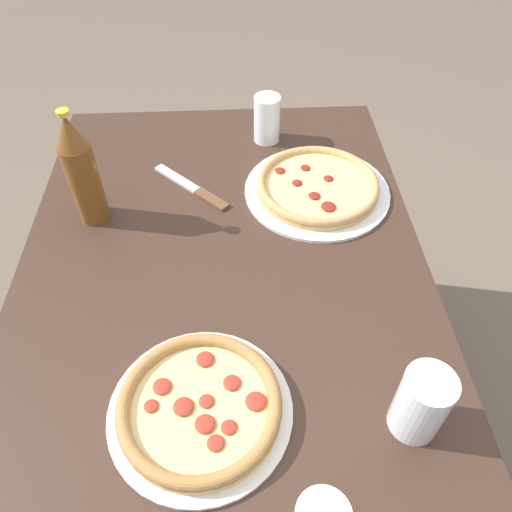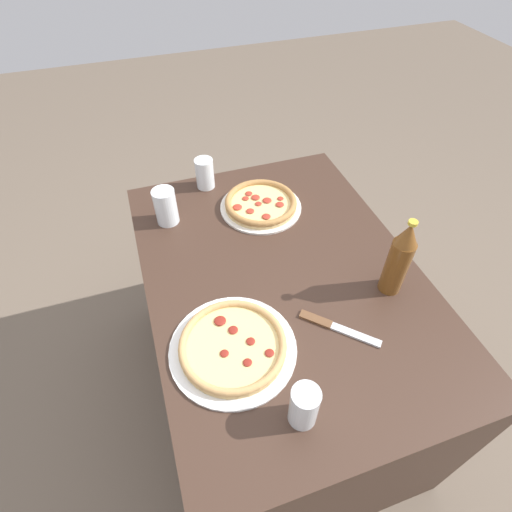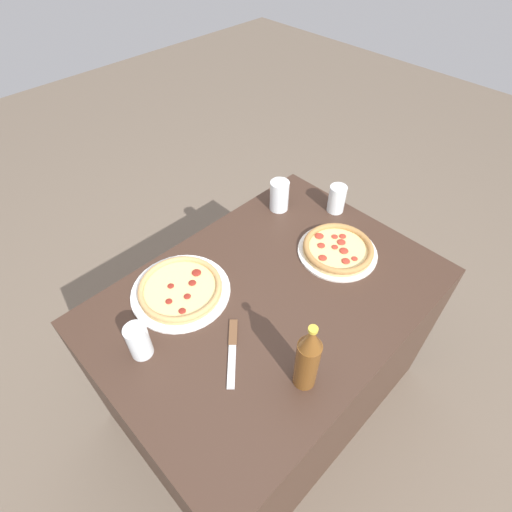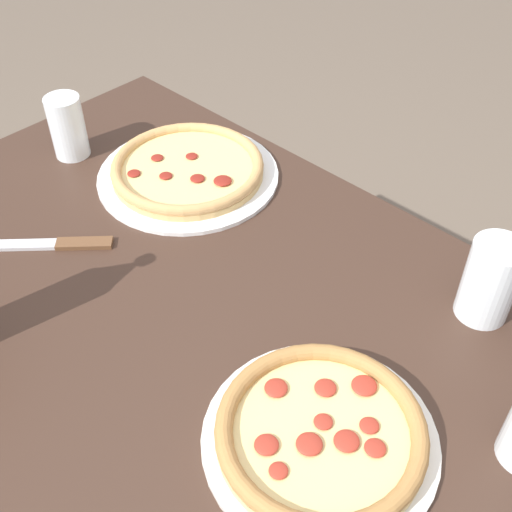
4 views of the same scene
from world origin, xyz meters
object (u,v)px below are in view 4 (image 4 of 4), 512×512
Objects in this scene: glass_mango_juice at (489,284)px; knife at (49,244)px; glass_cola at (68,130)px; pizza_salami at (321,433)px; pizza_pepperoni at (188,170)px.

knife is at bearing 31.45° from glass_mango_juice.
glass_mango_juice is 0.80m from glass_cola.
glass_cola is at bearing -42.98° from knife.
glass_cola is 0.67× the size of knife.
pizza_salami reaches higher than pizza_pepperoni.
pizza_salami is 2.43× the size of glass_cola.
glass_mango_juice is at bearing -172.61° from pizza_pepperoni.
glass_cola is at bearing 12.62° from glass_mango_juice.
pizza_salami reaches higher than knife.
glass_cola is (0.22, 0.10, 0.04)m from pizza_pepperoni.
pizza_salami is 1.63× the size of knife.
glass_mango_juice is at bearing -148.55° from knife.
glass_mango_juice is at bearing -167.38° from glass_cola.
glass_mango_juice reaches higher than pizza_pepperoni.
glass_cola reaches higher than pizza_pepperoni.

